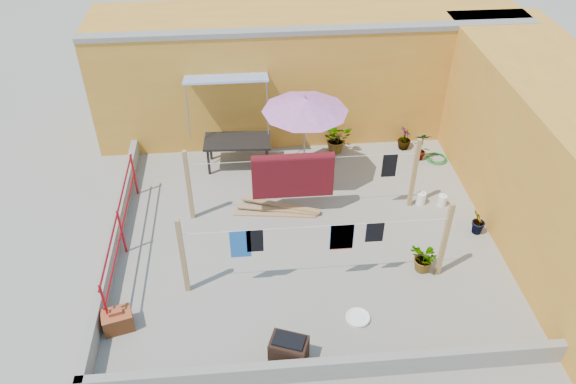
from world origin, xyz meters
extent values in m
plane|color=#9E998E|center=(0.00, 0.00, 0.00)|extent=(80.00, 80.00, 0.00)
cube|color=gold|center=(0.50, 4.70, 1.60)|extent=(11.00, 2.40, 3.20)
cube|color=gray|center=(0.50, 3.65, 3.15)|extent=(11.00, 0.35, 0.12)
cube|color=#2D51B2|center=(-1.60, 3.15, 2.25)|extent=(2.00, 0.79, 0.22)
cylinder|color=gray|center=(-2.55, 2.78, 1.60)|extent=(0.03, 0.30, 1.28)
cylinder|color=gray|center=(-0.65, 2.78, 1.60)|extent=(0.03, 0.30, 1.28)
cube|color=gold|center=(5.20, 0.00, 1.60)|extent=(2.40, 9.00, 3.20)
cube|color=gray|center=(0.00, -3.58, 0.22)|extent=(8.30, 0.16, 0.44)
cube|color=gray|center=(-4.08, 0.00, 0.22)|extent=(0.16, 7.30, 0.44)
cylinder|color=#A41019|center=(-3.85, -2.20, 0.55)|extent=(0.05, 0.05, 1.10)
cylinder|color=#A41019|center=(-3.85, -0.20, 0.55)|extent=(0.05, 0.05, 1.10)
cylinder|color=#A41019|center=(-3.85, 1.80, 0.55)|extent=(0.05, 0.05, 1.10)
cylinder|color=#A41019|center=(-3.85, -0.20, 1.05)|extent=(0.04, 4.20, 0.04)
cylinder|color=#A41019|center=(-3.85, -0.20, 0.60)|extent=(0.04, 4.20, 0.04)
cube|color=tan|center=(-2.50, -1.40, 0.90)|extent=(0.09, 0.09, 1.80)
cube|color=tan|center=(2.50, -1.40, 0.90)|extent=(0.09, 0.09, 1.80)
cube|color=tan|center=(2.50, 0.80, 0.90)|extent=(0.09, 0.09, 1.80)
cube|color=tan|center=(-2.50, 0.80, 0.90)|extent=(0.09, 0.09, 1.80)
cylinder|color=silver|center=(0.00, -1.40, 1.45)|extent=(5.00, 0.01, 0.01)
cylinder|color=silver|center=(0.00, 0.80, 1.45)|extent=(5.00, 0.01, 0.01)
cube|color=#510D13|center=(-0.23, 0.80, 1.00)|extent=(1.80, 0.22, 1.00)
cube|color=black|center=(1.91, 0.80, 1.15)|extent=(0.32, 0.02, 0.59)
cube|color=brown|center=(-0.66, 0.80, 1.21)|extent=(0.36, 0.02, 0.49)
cube|color=#205CB1|center=(-1.41, -1.40, 1.13)|extent=(0.39, 0.02, 0.65)
cube|color=black|center=(-1.14, -1.40, 1.19)|extent=(0.31, 0.02, 0.53)
cube|color=#AE210D|center=(0.48, -1.40, 1.15)|extent=(0.44, 0.02, 0.61)
cube|color=#205CB1|center=(0.48, -1.40, 1.16)|extent=(0.45, 0.02, 0.59)
cube|color=black|center=(1.10, -1.40, 1.22)|extent=(0.34, 0.02, 0.46)
cylinder|color=gray|center=(0.15, 1.92, 0.03)|extent=(0.35, 0.35, 0.06)
cylinder|color=gray|center=(0.15, 1.92, 1.13)|extent=(0.04, 0.04, 2.26)
cone|color=#D170B3|center=(0.15, 1.92, 2.14)|extent=(2.54, 2.54, 0.31)
cylinder|color=gray|center=(0.15, 1.92, 2.32)|extent=(0.04, 0.04, 0.10)
cube|color=black|center=(-1.42, 2.75, 0.74)|extent=(1.68, 0.90, 0.06)
cube|color=black|center=(-2.15, 2.45, 0.36)|extent=(0.06, 0.06, 0.72)
cube|color=black|center=(-2.12, 3.11, 0.36)|extent=(0.06, 0.06, 0.72)
cube|color=black|center=(-0.72, 2.38, 0.36)|extent=(0.06, 0.06, 0.72)
cube|color=black|center=(-0.69, 3.04, 0.36)|extent=(0.06, 0.06, 0.72)
cube|color=#AF5628|center=(-3.70, -2.22, 0.19)|extent=(0.61, 0.51, 0.38)
cube|color=#9F4625|center=(-3.70, -2.22, 0.42)|extent=(0.26, 0.17, 0.08)
cube|color=tan|center=(-0.65, 0.70, 0.02)|extent=(1.87, 0.38, 0.04)
cube|color=tan|center=(-0.57, 0.82, 0.06)|extent=(1.85, 0.54, 0.04)
cube|color=tan|center=(-0.49, 0.94, 0.10)|extent=(1.80, 0.78, 0.04)
cube|color=black|center=(-0.68, -3.20, 0.26)|extent=(0.74, 0.61, 0.52)
cube|color=black|center=(-0.68, -3.20, 0.55)|extent=(0.60, 0.48, 0.04)
cylinder|color=white|center=(0.68, -2.42, 0.03)|extent=(0.43, 0.43, 0.06)
torus|color=white|center=(0.68, -2.42, 0.06)|extent=(0.46, 0.46, 0.05)
cylinder|color=white|center=(3.25, 0.73, 0.13)|extent=(0.20, 0.20, 0.27)
cylinder|color=white|center=(3.25, 0.73, 0.29)|extent=(0.05, 0.05, 0.04)
cylinder|color=white|center=(2.78, 0.83, 0.15)|extent=(0.22, 0.22, 0.30)
cylinder|color=white|center=(2.78, 0.83, 0.32)|extent=(0.06, 0.06, 0.05)
torus|color=#1A7529|center=(3.70, 2.57, 0.02)|extent=(0.55, 0.55, 0.04)
torus|color=#1A7529|center=(3.70, 2.57, 0.06)|extent=(0.46, 0.46, 0.04)
imported|color=#25601B|center=(1.16, 3.20, 0.40)|extent=(0.82, 0.75, 0.80)
imported|color=#25601B|center=(2.96, 3.16, 0.31)|extent=(0.41, 0.41, 0.62)
imported|color=#25601B|center=(3.26, 2.63, 0.42)|extent=(0.47, 0.35, 0.83)
imported|color=#25601B|center=(3.70, -0.30, 0.33)|extent=(0.44, 0.46, 0.66)
imported|color=#25601B|center=(2.24, -1.29, 0.32)|extent=(0.69, 0.74, 0.65)
camera|label=1|loc=(-1.21, -9.06, 8.25)|focal=35.00mm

